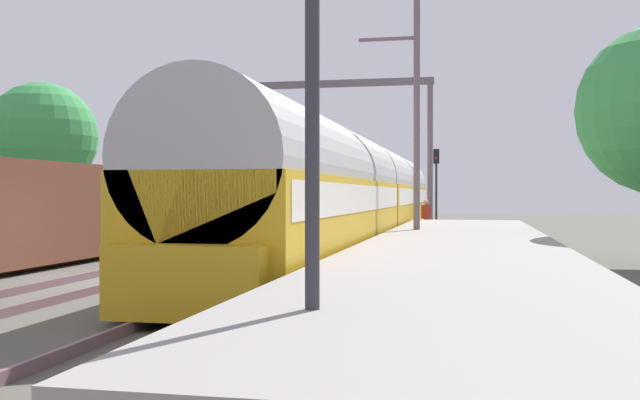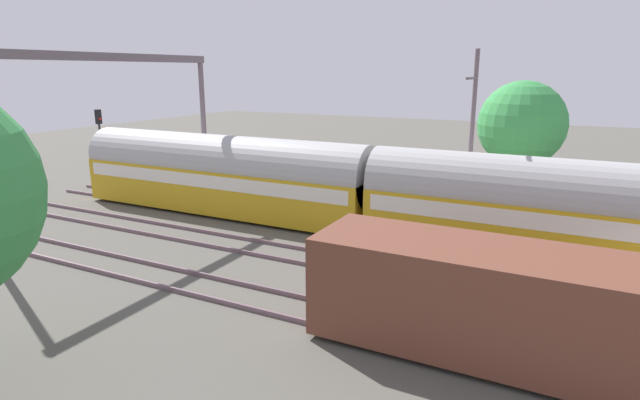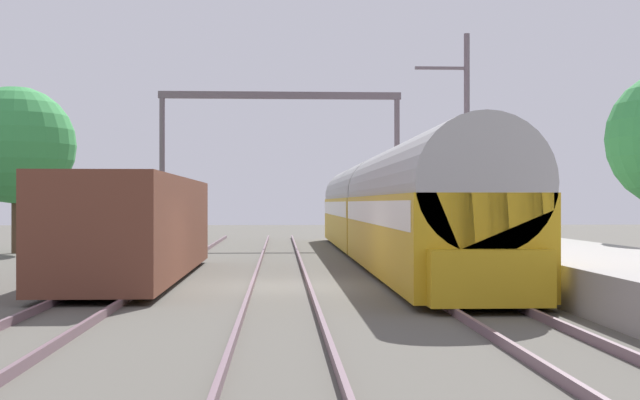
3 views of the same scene
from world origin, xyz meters
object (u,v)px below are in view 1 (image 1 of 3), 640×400
object	(u,v)px
catenary_gantry	(313,124)
freight_car	(21,213)
railway_signal_near	(312,59)
railway_signal_far	(436,177)
person_crossing	(426,215)
passenger_train	(358,195)

from	to	relation	value
catenary_gantry	freight_car	bearing A→B (deg)	-101.86
railway_signal_near	catenary_gantry	xyz separation A→B (m)	(-6.62, 30.46, 2.36)
freight_car	railway_signal_far	world-z (taller)	railway_signal_far
railway_signal_far	person_crossing	bearing A→B (deg)	-89.70
passenger_train	freight_car	size ratio (longest dim) A/B	2.53
passenger_train	freight_car	xyz separation A→B (m)	(-8.05, -8.29, -0.50)
railway_signal_near	railway_signal_far	world-z (taller)	railway_signal_near
passenger_train	railway_signal_near	bearing A→B (deg)	-82.46
passenger_train	catenary_gantry	bearing A→B (deg)	110.30
passenger_train	railway_signal_far	world-z (taller)	railway_signal_far
railway_signal_near	railway_signal_far	size ratio (longest dim) A/B	1.08
passenger_train	railway_signal_far	bearing A→B (deg)	84.28
person_crossing	catenary_gantry	size ratio (longest dim) A/B	0.14
person_crossing	catenary_gantry	xyz separation A→B (m)	(-6.00, 2.79, 4.60)
freight_car	person_crossing	world-z (taller)	freight_car
freight_car	catenary_gantry	xyz separation A→B (m)	(4.03, 19.17, 4.16)
freight_car	railway_signal_near	world-z (taller)	railway_signal_near
freight_car	railway_signal_near	distance (m)	15.62
freight_car	railway_signal_near	xyz separation A→B (m)	(10.65, -11.29, 1.80)
railway_signal_near	railway_signal_far	bearing A→B (deg)	91.00
passenger_train	railway_signal_far	xyz separation A→B (m)	(1.92, 19.13, 1.08)
passenger_train	person_crossing	bearing A→B (deg)	76.30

